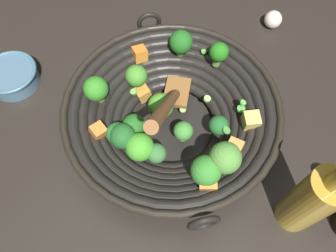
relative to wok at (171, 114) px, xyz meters
name	(u,v)px	position (x,y,z in m)	size (l,w,h in m)	color
ground_plane	(172,128)	(0.00, 0.00, -0.06)	(4.00, 4.00, 0.00)	#28231E
wok	(171,114)	(0.00, 0.00, 0.00)	(0.41, 0.41, 0.29)	black
cooking_oil_bottle	(311,200)	(-0.01, 0.28, 0.04)	(0.06, 0.06, 0.23)	gold
prep_bowl	(12,76)	(0.14, -0.34, -0.04)	(0.12, 0.12, 0.04)	slate
garlic_bulb	(273,19)	(-0.38, -0.01, -0.04)	(0.04, 0.04, 0.04)	silver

